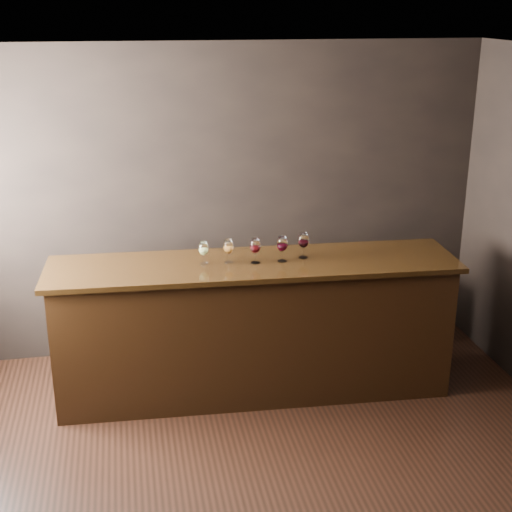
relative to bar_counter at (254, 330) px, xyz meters
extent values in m
plane|color=black|center=(-0.24, -1.31, -0.55)|extent=(5.00, 5.00, 0.00)
cube|color=black|center=(-0.24, 0.94, 0.85)|extent=(5.00, 0.02, 2.80)
cube|color=silver|center=(-0.24, -1.31, 2.25)|extent=(5.00, 4.50, 0.02)
cube|color=black|center=(0.00, 0.00, 0.00)|extent=(3.20, 0.84, 1.11)
cube|color=black|center=(0.00, 0.00, 0.58)|extent=(3.31, 0.92, 0.04)
cube|color=black|center=(0.32, 0.72, -0.17)|extent=(2.14, 0.40, 0.77)
cylinder|color=white|center=(-0.39, 0.04, 0.60)|extent=(0.07, 0.07, 0.00)
cylinder|color=white|center=(-0.39, 0.04, 0.64)|extent=(0.01, 0.01, 0.07)
ellipsoid|color=white|center=(-0.39, 0.04, 0.73)|extent=(0.08, 0.08, 0.11)
cylinder|color=white|center=(-0.39, 0.04, 0.77)|extent=(0.06, 0.06, 0.01)
ellipsoid|color=#DBDE74|center=(-0.39, 0.04, 0.71)|extent=(0.06, 0.06, 0.05)
cylinder|color=white|center=(-0.20, 0.03, 0.60)|extent=(0.07, 0.07, 0.00)
cylinder|color=white|center=(-0.20, 0.03, 0.64)|extent=(0.01, 0.01, 0.07)
ellipsoid|color=white|center=(-0.20, 0.03, 0.73)|extent=(0.08, 0.08, 0.11)
cylinder|color=white|center=(-0.20, 0.03, 0.78)|extent=(0.06, 0.06, 0.01)
ellipsoid|color=#B46621|center=(-0.20, 0.03, 0.71)|extent=(0.06, 0.06, 0.05)
cylinder|color=white|center=(0.01, -0.02, 0.60)|extent=(0.07, 0.07, 0.00)
cylinder|color=white|center=(0.01, -0.02, 0.64)|extent=(0.01, 0.01, 0.08)
ellipsoid|color=white|center=(0.01, -0.02, 0.74)|extent=(0.09, 0.09, 0.12)
cylinder|color=white|center=(0.01, -0.02, 0.80)|extent=(0.06, 0.06, 0.01)
ellipsoid|color=black|center=(0.01, -0.02, 0.72)|extent=(0.07, 0.07, 0.06)
cylinder|color=white|center=(0.23, -0.02, 0.60)|extent=(0.07, 0.07, 0.00)
cylinder|color=white|center=(0.23, -0.02, 0.64)|extent=(0.01, 0.01, 0.08)
ellipsoid|color=white|center=(0.23, -0.02, 0.74)|extent=(0.09, 0.09, 0.13)
cylinder|color=white|center=(0.23, -0.02, 0.80)|extent=(0.07, 0.07, 0.01)
ellipsoid|color=black|center=(0.23, -0.02, 0.72)|extent=(0.07, 0.07, 0.06)
cylinder|color=white|center=(0.41, 0.03, 0.60)|extent=(0.08, 0.08, 0.00)
cylinder|color=white|center=(0.41, 0.03, 0.64)|extent=(0.01, 0.01, 0.08)
ellipsoid|color=white|center=(0.41, 0.03, 0.74)|extent=(0.09, 0.09, 0.13)
cylinder|color=white|center=(0.41, 0.03, 0.80)|extent=(0.07, 0.07, 0.01)
ellipsoid|color=black|center=(0.41, 0.03, 0.72)|extent=(0.07, 0.07, 0.06)
camera|label=1|loc=(-0.97, -5.23, 2.54)|focal=50.00mm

